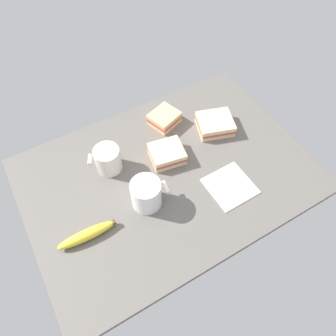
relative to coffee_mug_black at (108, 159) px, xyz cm
name	(u,v)px	position (x,y,z in cm)	size (l,w,h in cm)	color
tabletop	(168,175)	(-15.21, 11.52, -5.50)	(90.00, 64.00, 2.00)	#5B5651
coffee_mug_black	(108,159)	(0.00, 0.00, 0.00)	(10.41, 8.44, 8.74)	silver
coffee_mug_milky	(146,194)	(-4.52, 17.42, 0.45)	(11.38, 8.93, 9.63)	white
sandwich_main	(215,124)	(-39.13, 3.10, -2.30)	(14.53, 13.79, 4.40)	beige
sandwich_side	(164,118)	(-25.12, -8.20, -2.30)	(11.68, 11.08, 4.40)	#DBB77A
sandwich_extra	(167,154)	(-18.05, 5.95, -2.30)	(12.05, 11.20, 4.40)	beige
banana	(87,235)	(15.14, 18.99, -2.89)	(17.12, 3.83, 3.23)	yellow
paper_napkin	(230,186)	(-29.52, 25.43, -4.35)	(13.51, 13.51, 0.30)	white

